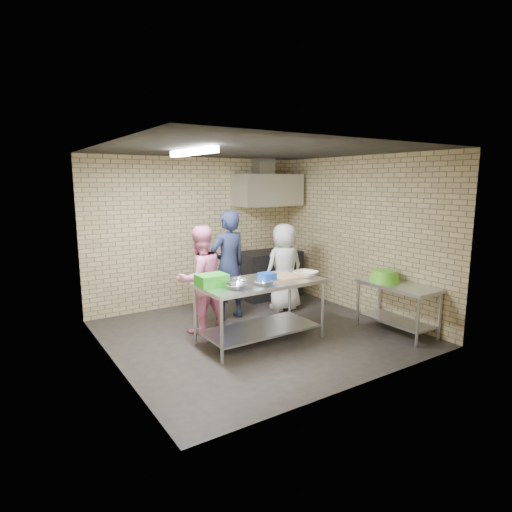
{
  "coord_description": "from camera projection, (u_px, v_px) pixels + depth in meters",
  "views": [
    {
      "loc": [
        -3.34,
        -5.07,
        2.27
      ],
      "look_at": [
        0.1,
        0.2,
        1.15
      ],
      "focal_mm": 29.57,
      "sensor_mm": 36.0,
      "label": 1
    }
  ],
  "objects": [
    {
      "name": "side_counter",
      "position": [
        397.0,
        308.0,
        6.37
      ],
      "size": [
        0.6,
        1.2,
        0.75
      ],
      "primitive_type": "cube",
      "color": "silver",
      "rests_on": "floor"
    },
    {
      "name": "bottle_red",
      "position": [
        264.0,
        193.0,
        8.33
      ],
      "size": [
        0.07,
        0.07,
        0.18
      ],
      "primitive_type": "cylinder",
      "color": "#B22619",
      "rests_on": "wall_shelf"
    },
    {
      "name": "fluorescent_fixture",
      "position": [
        192.0,
        152.0,
        5.38
      ],
      "size": [
        0.1,
        1.25,
        0.08
      ],
      "primitive_type": "cube",
      "color": "white",
      "rests_on": "ceiling"
    },
    {
      "name": "wall_shelf",
      "position": [
        275.0,
        199.0,
        8.49
      ],
      "size": [
        0.8,
        0.2,
        0.04
      ],
      "primitive_type": "cube",
      "color": "#3F2B19",
      "rests_on": "back_wall"
    },
    {
      "name": "blue_tub",
      "position": [
        267.0,
        277.0,
        5.87
      ],
      "size": [
        0.2,
        0.2,
        0.13
      ],
      "primitive_type": "cube",
      "color": "#1644A9",
      "rests_on": "prep_table"
    },
    {
      "name": "right_wall",
      "position": [
        359.0,
        235.0,
        7.27
      ],
      "size": [
        0.06,
        4.0,
        2.7
      ],
      "primitive_type": "cube",
      "color": "tan",
      "rests_on": "ground"
    },
    {
      "name": "bottle_green",
      "position": [
        281.0,
        194.0,
        8.55
      ],
      "size": [
        0.06,
        0.06,
        0.15
      ],
      "primitive_type": "cylinder",
      "color": "green",
      "rests_on": "wall_shelf"
    },
    {
      "name": "cutting_board",
      "position": [
        281.0,
        277.0,
        6.1
      ],
      "size": [
        0.54,
        0.41,
        0.03
      ],
      "primitive_type": "cube",
      "color": "tan",
      "rests_on": "prep_table"
    },
    {
      "name": "green_crate",
      "position": [
        212.0,
        280.0,
        5.64
      ],
      "size": [
        0.39,
        0.29,
        0.16
      ],
      "primitive_type": "cube",
      "color": "green",
      "rests_on": "prep_table"
    },
    {
      "name": "man_navy",
      "position": [
        228.0,
        265.0,
        6.92
      ],
      "size": [
        0.7,
        0.5,
        1.81
      ],
      "primitive_type": "imported",
      "rotation": [
        0.0,
        0.0,
        3.24
      ],
      "color": "#151834",
      "rests_on": "floor"
    },
    {
      "name": "ceiling",
      "position": [
        258.0,
        150.0,
        5.9
      ],
      "size": [
        4.2,
        4.2,
        0.0
      ],
      "primitive_type": "plane",
      "rotation": [
        3.14,
        0.0,
        0.0
      ],
      "color": "black",
      "rests_on": "ground"
    },
    {
      "name": "woman_white",
      "position": [
        284.0,
        267.0,
        7.44
      ],
      "size": [
        0.77,
        0.52,
        1.55
      ],
      "primitive_type": "imported",
      "rotation": [
        0.0,
        0.0,
        3.1
      ],
      "color": "silver",
      "rests_on": "floor"
    },
    {
      "name": "ceramic_bowl",
      "position": [
        305.0,
        274.0,
        6.18
      ],
      "size": [
        0.42,
        0.42,
        0.08
      ],
      "primitive_type": "imported",
      "rotation": [
        0.0,
        0.0,
        0.28
      ],
      "color": "beige",
      "rests_on": "prep_table"
    },
    {
      "name": "left_wall",
      "position": [
        111.0,
        260.0,
        5.01
      ],
      "size": [
        0.06,
        4.0,
        2.7
      ],
      "primitive_type": "cube",
      "color": "tan",
      "rests_on": "ground"
    },
    {
      "name": "mixing_bowl_a",
      "position": [
        237.0,
        286.0,
        5.5
      ],
      "size": [
        0.34,
        0.34,
        0.07
      ],
      "primitive_type": "imported",
      "rotation": [
        0.0,
        0.0,
        0.28
      ],
      "color": "#B5B6BC",
      "rests_on": "prep_table"
    },
    {
      "name": "range_hood",
      "position": [
        268.0,
        190.0,
        8.14
      ],
      "size": [
        1.3,
        0.6,
        0.6
      ],
      "primitive_type": "cube",
      "color": "silver",
      "rests_on": "back_wall"
    },
    {
      "name": "hood_duct",
      "position": [
        263.0,
        167.0,
        8.18
      ],
      "size": [
        0.35,
        0.3,
        0.3
      ],
      "primitive_type": "cube",
      "color": "#A5A8AD",
      "rests_on": "back_wall"
    },
    {
      "name": "mixing_bowl_b",
      "position": [
        240.0,
        281.0,
        5.81
      ],
      "size": [
        0.26,
        0.26,
        0.07
      ],
      "primitive_type": "imported",
      "rotation": [
        0.0,
        0.0,
        0.28
      ],
      "color": "silver",
      "rests_on": "prep_table"
    },
    {
      "name": "stove",
      "position": [
        269.0,
        274.0,
        8.39
      ],
      "size": [
        1.2,
        0.7,
        0.9
      ],
      "primitive_type": "cube",
      "color": "black",
      "rests_on": "floor"
    },
    {
      "name": "mixing_bowl_c",
      "position": [
        263.0,
        283.0,
        5.69
      ],
      "size": [
        0.32,
        0.32,
        0.06
      ],
      "primitive_type": "imported",
      "rotation": [
        0.0,
        0.0,
        0.28
      ],
      "color": "#B6B9BD",
      "rests_on": "prep_table"
    },
    {
      "name": "front_wall",
      "position": [
        361.0,
        269.0,
        4.49
      ],
      "size": [
        4.2,
        0.06,
        2.7
      ],
      "primitive_type": "cube",
      "color": "tan",
      "rests_on": "ground"
    },
    {
      "name": "back_wall",
      "position": [
        198.0,
        232.0,
        7.79
      ],
      "size": [
        4.2,
        0.06,
        2.7
      ],
      "primitive_type": "cube",
      "color": "tan",
      "rests_on": "ground"
    },
    {
      "name": "green_basin",
      "position": [
        384.0,
        276.0,
        6.49
      ],
      "size": [
        0.46,
        0.46,
        0.17
      ],
      "primitive_type": null,
      "color": "#59C626",
      "rests_on": "side_counter"
    },
    {
      "name": "floor",
      "position": [
        258.0,
        333.0,
        6.38
      ],
      "size": [
        4.2,
        4.2,
        0.0
      ],
      "primitive_type": "plane",
      "color": "black",
      "rests_on": "ground"
    },
    {
      "name": "woman_pink",
      "position": [
        200.0,
        279.0,
        6.37
      ],
      "size": [
        0.85,
        0.69,
        1.62
      ],
      "primitive_type": "imported",
      "rotation": [
        0.0,
        0.0,
        3.25
      ],
      "color": "pink",
      "rests_on": "floor"
    },
    {
      "name": "prep_table",
      "position": [
        260.0,
        311.0,
        6.01
      ],
      "size": [
        1.77,
        0.88,
        0.88
      ],
      "primitive_type": "cube",
      "color": "silver",
      "rests_on": "floor"
    }
  ]
}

